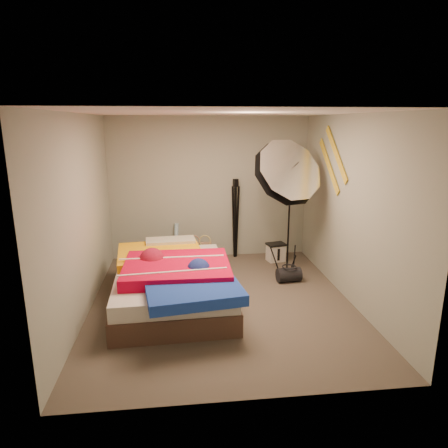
{
  "coord_description": "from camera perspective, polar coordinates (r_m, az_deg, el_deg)",
  "views": [
    {
      "loc": [
        -0.54,
        -4.99,
        2.39
      ],
      "look_at": [
        0.1,
        0.6,
        0.95
      ],
      "focal_mm": 32.0,
      "sensor_mm": 36.0,
      "label": 1
    }
  ],
  "objects": [
    {
      "name": "camera_case",
      "position": [
        7.13,
        7.41,
        -4.1
      ],
      "size": [
        0.34,
        0.27,
        0.3
      ],
      "primitive_type": "cube",
      "rotation": [
        0.0,
        0.0,
        0.22
      ],
      "color": "silver",
      "rests_on": "floor"
    },
    {
      "name": "ceiling",
      "position": [
        5.02,
        -0.36,
        15.6
      ],
      "size": [
        4.0,
        4.0,
        0.0
      ],
      "primitive_type": "plane",
      "rotation": [
        3.14,
        0.0,
        0.0
      ],
      "color": "silver",
      "rests_on": "wall_back"
    },
    {
      "name": "wall_back",
      "position": [
        7.11,
        -2.1,
        5.11
      ],
      "size": [
        3.5,
        0.0,
        3.5
      ],
      "primitive_type": "plane",
      "rotation": [
        1.57,
        0.0,
        0.0
      ],
      "color": "gray",
      "rests_on": "floor"
    },
    {
      "name": "wall_right",
      "position": [
        5.61,
        17.73,
        1.94
      ],
      "size": [
        0.0,
        4.0,
        4.0
      ],
      "primitive_type": "plane",
      "rotation": [
        1.57,
        0.0,
        -1.57
      ],
      "color": "gray",
      "rests_on": "floor"
    },
    {
      "name": "wall_stripe_lower",
      "position": [
        6.3,
        14.77,
        8.05
      ],
      "size": [
        0.02,
        0.91,
        0.78
      ],
      "primitive_type": "cube",
      "rotation": [
        0.7,
        0.0,
        0.0
      ],
      "color": "gold",
      "rests_on": "wall_right"
    },
    {
      "name": "camera_tripod",
      "position": [
        7.12,
        1.65,
        1.59
      ],
      "size": [
        0.1,
        0.1,
        1.43
      ],
      "color": "black",
      "rests_on": "floor"
    },
    {
      "name": "wall_stripe_upper",
      "position": [
        6.05,
        15.74,
        9.65
      ],
      "size": [
        0.02,
        0.91,
        0.78
      ],
      "primitive_type": "cube",
      "rotation": [
        0.7,
        0.0,
        0.0
      ],
      "color": "gold",
      "rests_on": "wall_right"
    },
    {
      "name": "floor",
      "position": [
        5.56,
        -0.32,
        -11.1
      ],
      "size": [
        4.0,
        4.0,
        0.0
      ],
      "primitive_type": "plane",
      "color": "brown",
      "rests_on": "ground"
    },
    {
      "name": "duffel_bag",
      "position": [
        6.27,
        9.24,
        -7.17
      ],
      "size": [
        0.38,
        0.26,
        0.22
      ],
      "primitive_type": "cylinder",
      "rotation": [
        0.0,
        1.57,
        0.1
      ],
      "color": "black",
      "rests_on": "floor"
    },
    {
      "name": "wall_front",
      "position": [
        3.25,
        3.51,
        -6.22
      ],
      "size": [
        3.5,
        0.0,
        3.5
      ],
      "primitive_type": "plane",
      "rotation": [
        -1.57,
        0.0,
        0.0
      ],
      "color": "gray",
      "rests_on": "floor"
    },
    {
      "name": "bed",
      "position": [
        5.47,
        -7.25,
        -8.02
      ],
      "size": [
        1.66,
        2.41,
        0.63
      ],
      "color": "#4C3329",
      "rests_on": "floor"
    },
    {
      "name": "wall_left",
      "position": [
        5.26,
        -19.65,
        0.99
      ],
      "size": [
        0.0,
        4.0,
        4.0
      ],
      "primitive_type": "plane",
      "rotation": [
        1.57,
        0.0,
        1.57
      ],
      "color": "gray",
      "rests_on": "floor"
    },
    {
      "name": "wrapping_roll",
      "position": [
        7.2,
        -6.86,
        -2.47
      ],
      "size": [
        0.13,
        0.2,
        0.64
      ],
      "primitive_type": "cylinder",
      "rotation": [
        -0.17,
        0.0,
        -0.33
      ],
      "color": "#54A2CD",
      "rests_on": "floor"
    },
    {
      "name": "tote_bag",
      "position": [
        6.82,
        -3.5,
        -4.36
      ],
      "size": [
        0.42,
        0.2,
        0.42
      ],
      "primitive_type": "cube",
      "rotation": [
        -0.14,
        0.0,
        -0.06
      ],
      "color": "#A77F62",
      "rests_on": "floor"
    },
    {
      "name": "photo_umbrella",
      "position": [
        6.14,
        8.75,
        7.03
      ],
      "size": [
        1.21,
        1.03,
        2.27
      ],
      "color": "black",
      "rests_on": "floor"
    }
  ]
}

